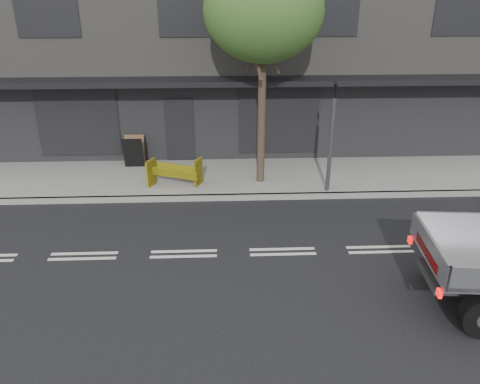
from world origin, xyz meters
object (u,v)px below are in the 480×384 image
construction_barrier (174,175)px  sandwich_board (133,153)px  traffic_light_pole (331,144)px  street_tree (264,11)px

construction_barrier → sandwich_board: 2.42m
traffic_light_pole → construction_barrier: traffic_light_pole is taller
construction_barrier → sandwich_board: sandwich_board is taller
traffic_light_pole → sandwich_board: (-6.27, 2.23, -0.97)m
construction_barrier → sandwich_board: bearing=130.0°
sandwich_board → traffic_light_pole: bearing=-19.1°
street_tree → traffic_light_pole: bearing=-23.0°
street_tree → sandwich_board: street_tree is taller
traffic_light_pole → construction_barrier: size_ratio=2.22×
traffic_light_pole → street_tree: bearing=157.0°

